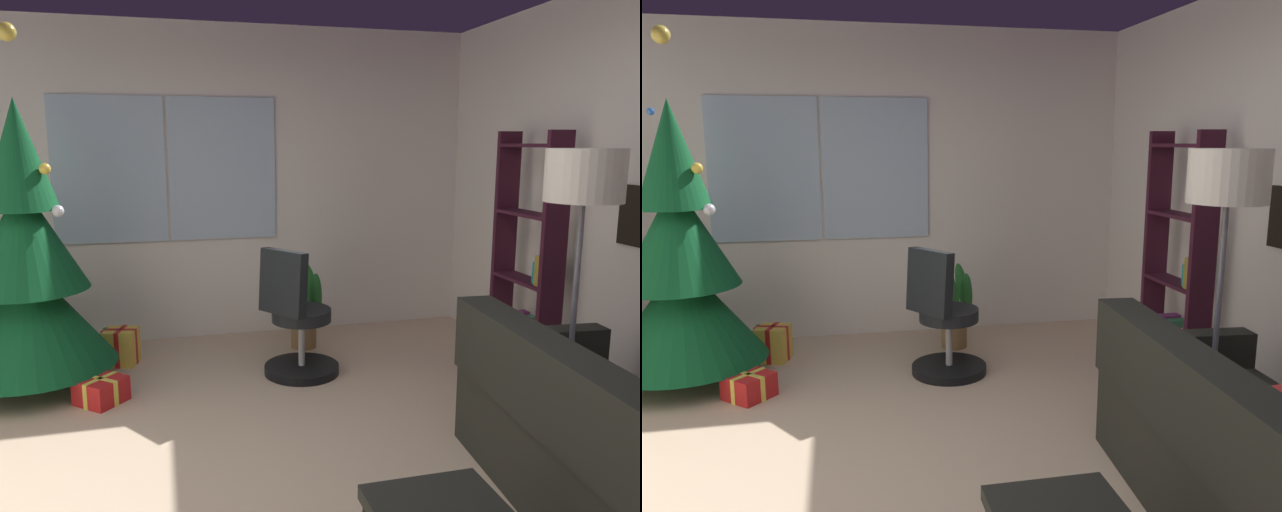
% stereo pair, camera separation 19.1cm
% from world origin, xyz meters
% --- Properties ---
extents(wall_back_with_windows, '(4.63, 0.12, 2.68)m').
position_xyz_m(wall_back_with_windows, '(-0.02, 2.84, 1.35)').
color(wall_back_with_windows, silver).
rests_on(wall_back_with_windows, ground_plane).
extents(holiday_tree, '(1.11, 1.11, 2.45)m').
position_xyz_m(holiday_tree, '(-1.31, 1.91, 0.82)').
color(holiday_tree, '#4C331E').
rests_on(holiday_tree, ground_plane).
extents(gift_box_red, '(0.38, 0.38, 0.17)m').
position_xyz_m(gift_box_red, '(-0.85, 1.52, 0.08)').
color(gift_box_red, red).
rests_on(gift_box_red, ground_plane).
extents(gift_box_green, '(0.28, 0.24, 0.26)m').
position_xyz_m(gift_box_green, '(-0.78, 2.31, 0.12)').
color(gift_box_green, '#1E722D').
rests_on(gift_box_green, ground_plane).
extents(gift_box_gold, '(0.28, 0.27, 0.28)m').
position_xyz_m(gift_box_gold, '(-0.76, 2.24, 0.14)').
color(gift_box_gold, gold).
rests_on(gift_box_gold, ground_plane).
extents(office_chair, '(0.59, 0.58, 0.96)m').
position_xyz_m(office_chair, '(0.51, 1.68, 0.37)').
color(office_chair, black).
rests_on(office_chair, ground_plane).
extents(bookshelf, '(0.18, 0.64, 1.78)m').
position_xyz_m(bookshelf, '(2.10, 1.22, 0.78)').
color(bookshelf, '#361221').
rests_on(bookshelf, ground_plane).
extents(floor_lamp, '(0.41, 0.41, 1.67)m').
position_xyz_m(floor_lamp, '(1.75, 0.24, 1.44)').
color(floor_lamp, slate).
rests_on(floor_lamp, ground_plane).
extents(potted_plant, '(0.46, 0.50, 0.70)m').
position_xyz_m(potted_plant, '(0.70, 2.26, 0.33)').
color(potted_plant, olive).
rests_on(potted_plant, ground_plane).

